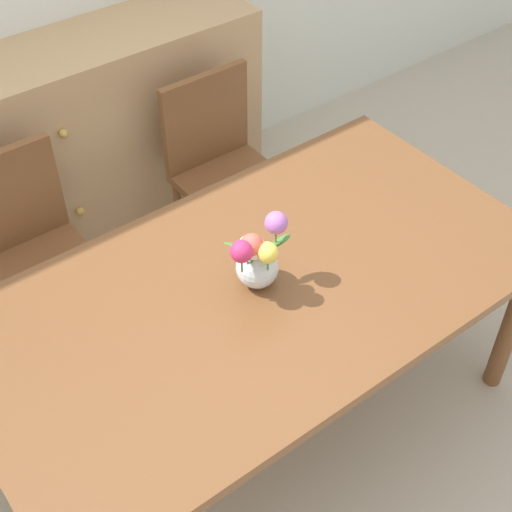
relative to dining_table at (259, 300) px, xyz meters
The scene contains 6 objects.
ground_plane 0.67m from the dining_table, ahead, with size 12.00×12.00×0.00m, color #B7AD99.
dining_table is the anchor object (origin of this frame).
chair_left 0.98m from the dining_table, 117.81° to the left, with size 0.42×0.42×0.90m.
chair_right 0.98m from the dining_table, 62.19° to the left, with size 0.42×0.42×0.90m.
dresser 1.35m from the dining_table, 82.81° to the left, with size 1.40×0.47×1.00m.
flower_vase 0.21m from the dining_table, behind, with size 0.23×0.18×0.26m.
Camera 1 is at (-0.99, -1.29, 2.43)m, focal length 51.49 mm.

